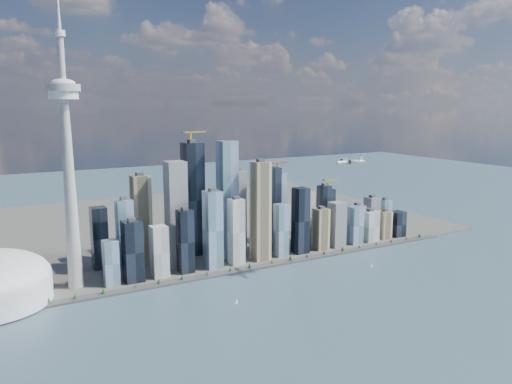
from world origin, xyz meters
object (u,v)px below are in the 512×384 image
sailboat_west (236,302)px  sailboat_east (372,266)px  airplane (350,162)px  needle_tower (68,158)px

sailboat_west → sailboat_east: bearing=-0.3°
airplane → sailboat_east: 235.88m
needle_tower → sailboat_west: needle_tower is taller
needle_tower → sailboat_west: 379.66m
airplane → sailboat_east: size_ratio=7.23×
needle_tower → sailboat_west: bearing=-42.2°
sailboat_west → sailboat_east: sailboat_east is taller
needle_tower → airplane: needle_tower is taller
sailboat_west → sailboat_east: 327.98m
needle_tower → sailboat_east: size_ratio=57.16×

